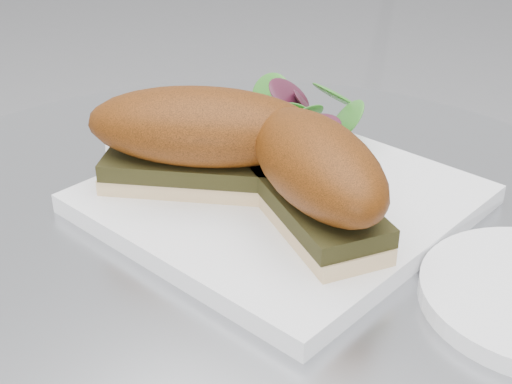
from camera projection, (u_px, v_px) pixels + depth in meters
plate at (281, 199)px, 0.58m from camera, size 0.30×0.30×0.02m
sandwich_left at (203, 136)px, 0.56m from camera, size 0.20×0.16×0.08m
sandwich_right at (316, 174)px, 0.51m from camera, size 0.17×0.15×0.08m
salad at (285, 117)px, 0.64m from camera, size 0.11×0.11×0.05m
napkin at (187, 151)px, 0.65m from camera, size 0.13×0.13×0.02m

